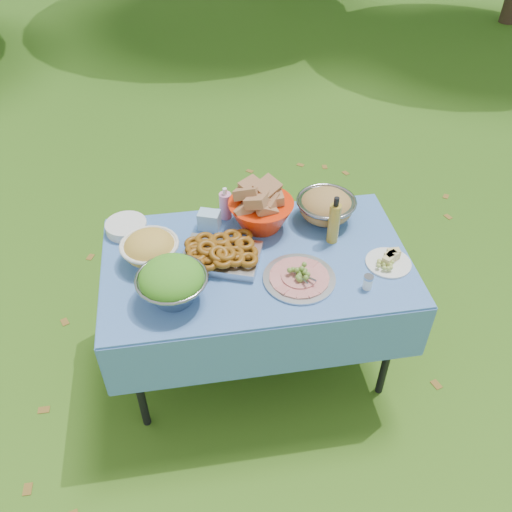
{
  "coord_description": "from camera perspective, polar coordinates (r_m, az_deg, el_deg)",
  "views": [
    {
      "loc": [
        -0.3,
        -1.9,
        2.5
      ],
      "look_at": [
        -0.0,
        0.0,
        0.78
      ],
      "focal_mm": 38.0,
      "sensor_mm": 36.0,
      "label": 1
    }
  ],
  "objects": [
    {
      "name": "shaker",
      "position": [
        2.48,
        11.7,
        -2.7
      ],
      "size": [
        0.06,
        0.06,
        0.07
      ],
      "primitive_type": "cylinder",
      "rotation": [
        0.0,
        0.0,
        -0.39
      ],
      "color": "white",
      "rests_on": "picnic_table"
    },
    {
      "name": "pasta_bowl_steel",
      "position": [
        2.81,
        7.38,
        5.25
      ],
      "size": [
        0.33,
        0.33,
        0.16
      ],
      "primitive_type": null,
      "rotation": [
        0.0,
        0.0,
        -0.11
      ],
      "color": "#93949A",
      "rests_on": "picnic_table"
    },
    {
      "name": "plate_stack",
      "position": [
        2.82,
        -13.49,
        3.02
      ],
      "size": [
        0.22,
        0.22,
        0.05
      ],
      "primitive_type": "cylinder",
      "rotation": [
        0.0,
        0.0,
        -0.07
      ],
      "color": "white",
      "rests_on": "picnic_table"
    },
    {
      "name": "wipes_box",
      "position": [
        2.75,
        -4.94,
        3.77
      ],
      "size": [
        0.13,
        0.11,
        0.1
      ],
      "primitive_type": "cube",
      "rotation": [
        0.0,
        0.0,
        -0.35
      ],
      "color": "#9CCDF0",
      "rests_on": "picnic_table"
    },
    {
      "name": "cheese_plate",
      "position": [
        2.62,
        13.84,
        -0.31
      ],
      "size": [
        0.22,
        0.22,
        0.06
      ],
      "primitive_type": "cylinder",
      "rotation": [
        0.0,
        0.0,
        -0.01
      ],
      "color": "white",
      "rests_on": "picnic_table"
    },
    {
      "name": "ground",
      "position": [
        3.15,
        0.04,
        -10.65
      ],
      "size": [
        80.0,
        80.0,
        0.0
      ],
      "primitive_type": "plane",
      "color": "#153B0A",
      "rests_on": "ground"
    },
    {
      "name": "oil_bottle",
      "position": [
        2.64,
        8.24,
        3.79
      ],
      "size": [
        0.08,
        0.08,
        0.26
      ],
      "primitive_type": "cylinder",
      "rotation": [
        0.0,
        0.0,
        0.44
      ],
      "color": "gold",
      "rests_on": "picnic_table"
    },
    {
      "name": "picnic_table",
      "position": [
        2.86,
        0.04,
        -6.0
      ],
      "size": [
        1.46,
        0.86,
        0.76
      ],
      "primitive_type": "cube",
      "color": "#84CFFF",
      "rests_on": "ground"
    },
    {
      "name": "salad_bowl",
      "position": [
        2.36,
        -8.83,
        -2.72
      ],
      "size": [
        0.41,
        0.41,
        0.2
      ],
      "primitive_type": null,
      "rotation": [
        0.0,
        0.0,
        0.41
      ],
      "color": "#93949A",
      "rests_on": "picnic_table"
    },
    {
      "name": "sanitizer_bottle",
      "position": [
        2.79,
        -3.25,
        5.59
      ],
      "size": [
        0.08,
        0.08,
        0.18
      ],
      "primitive_type": "cylinder",
      "rotation": [
        0.0,
        0.0,
        -0.37
      ],
      "color": "pink",
      "rests_on": "picnic_table"
    },
    {
      "name": "bread_bowl",
      "position": [
        2.72,
        0.54,
        5.07
      ],
      "size": [
        0.36,
        0.36,
        0.22
      ],
      "primitive_type": null,
      "rotation": [
        0.0,
        0.0,
        0.1
      ],
      "color": "red",
      "rests_on": "picnic_table"
    },
    {
      "name": "fried_tray",
      "position": [
        2.56,
        -3.69,
        0.25
      ],
      "size": [
        0.42,
        0.36,
        0.08
      ],
      "primitive_type": "cube",
      "rotation": [
        0.0,
        0.0,
        -0.34
      ],
      "color": "#AEAEB2",
      "rests_on": "picnic_table"
    },
    {
      "name": "pasta_bowl_white",
      "position": [
        2.58,
        -11.12,
        0.83
      ],
      "size": [
        0.29,
        0.29,
        0.15
      ],
      "primitive_type": null,
      "rotation": [
        0.0,
        0.0,
        -0.09
      ],
      "color": "white",
      "rests_on": "picnic_table"
    },
    {
      "name": "charcuterie_platter",
      "position": [
        2.47,
        4.61,
        -1.83
      ],
      "size": [
        0.42,
        0.42,
        0.08
      ],
      "primitive_type": "cylinder",
      "rotation": [
        0.0,
        0.0,
        -0.31
      ],
      "color": "#B3B5BA",
      "rests_on": "picnic_table"
    }
  ]
}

